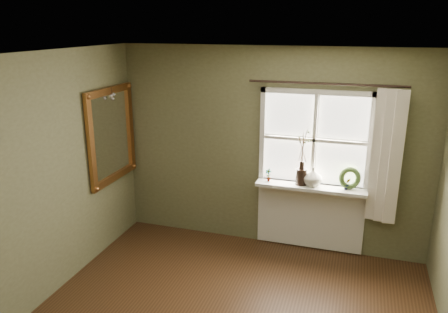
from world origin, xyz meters
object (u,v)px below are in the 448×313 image
wreath (350,180)px  gilt_mirror (112,135)px  dark_jug (301,177)px  cream_vase (313,177)px

wreath → gilt_mirror: gilt_mirror is taller
dark_jug → gilt_mirror: (-2.39, -0.42, 0.46)m
wreath → gilt_mirror: (-2.97, -0.46, 0.46)m
wreath → gilt_mirror: 3.04m
cream_vase → gilt_mirror: 2.61m
wreath → cream_vase: bearing=162.2°
cream_vase → gilt_mirror: (-2.53, -0.42, 0.44)m
wreath → gilt_mirror: size_ratio=0.23×
dark_jug → wreath: bearing=3.9°
dark_jug → cream_vase: cream_vase is taller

